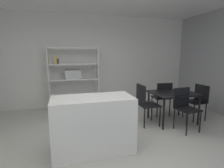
# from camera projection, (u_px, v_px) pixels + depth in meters

# --- Properties ---
(ground_plane) EXTENTS (9.78, 9.78, 0.00)m
(ground_plane) POSITION_uv_depth(u_px,v_px,m) (105.00, 151.00, 2.97)
(ground_plane) COLOR beige
(back_partition) EXTENTS (7.11, 0.06, 2.84)m
(back_partition) POSITION_uv_depth(u_px,v_px,m) (84.00, 61.00, 5.49)
(back_partition) COLOR silver
(back_partition) RESTS_ON ground_plane
(kitchen_island) EXTENTS (1.34, 0.66, 0.94)m
(kitchen_island) POSITION_uv_depth(u_px,v_px,m) (93.00, 124.00, 2.95)
(kitchen_island) COLOR silver
(kitchen_island) RESTS_ON ground_plane
(open_bookshelf) EXTENTS (1.42, 0.36, 1.82)m
(open_bookshelf) POSITION_uv_depth(u_px,v_px,m) (73.00, 77.00, 5.11)
(open_bookshelf) COLOR white
(open_bookshelf) RESTS_ON ground_plane
(dining_table) EXTENTS (1.04, 0.83, 0.73)m
(dining_table) POSITION_uv_depth(u_px,v_px,m) (173.00, 96.00, 4.19)
(dining_table) COLOR black
(dining_table) RESTS_ON ground_plane
(dining_chair_window_side) EXTENTS (0.44, 0.46, 0.88)m
(dining_chair_window_side) POSITION_uv_depth(u_px,v_px,m) (198.00, 99.00, 4.40)
(dining_chair_window_side) COLOR black
(dining_chair_window_side) RESTS_ON ground_plane
(dining_chair_near) EXTENTS (0.48, 0.47, 0.92)m
(dining_chair_near) POSITION_uv_depth(u_px,v_px,m) (185.00, 105.00, 3.78)
(dining_chair_near) COLOR black
(dining_chair_near) RESTS_ON ground_plane
(dining_chair_far) EXTENTS (0.45, 0.45, 0.90)m
(dining_chair_far) POSITION_uv_depth(u_px,v_px,m) (163.00, 96.00, 4.62)
(dining_chair_far) COLOR black
(dining_chair_far) RESTS_ON ground_plane
(dining_chair_island_side) EXTENTS (0.45, 0.45, 0.96)m
(dining_chair_island_side) POSITION_uv_depth(u_px,v_px,m) (145.00, 101.00, 4.01)
(dining_chair_island_side) COLOR black
(dining_chair_island_side) RESTS_ON ground_plane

